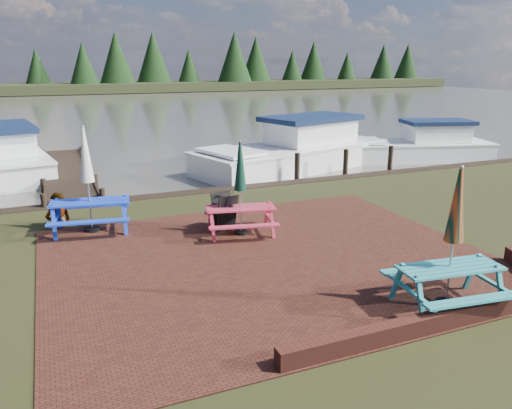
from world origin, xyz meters
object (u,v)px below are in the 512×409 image
object	(u,v)px
boat_near	(296,152)
boat_jetty	(5,158)
jetty	(67,172)
picnic_table_red	(240,203)
picnic_table_blue	(89,196)
person	(56,193)
boat_far	(423,147)
picnic_table_teal	(451,260)
chalkboard	(225,212)

from	to	relation	value
boat_near	boat_jetty	bearing A→B (deg)	55.79
boat_jetty	jetty	bearing A→B (deg)	-51.87
picnic_table_red	boat_near	xyz separation A→B (m)	(5.15, 7.13, -0.31)
picnic_table_blue	boat_near	xyz separation A→B (m)	(8.40, 5.53, -0.41)
boat_near	person	size ratio (longest dim) A/B	5.13
picnic_table_red	jetty	world-z (taller)	picnic_table_red
picnic_table_red	boat_far	bearing A→B (deg)	43.42
picnic_table_blue	person	distance (m)	1.04
jetty	picnic_table_teal	bearing A→B (deg)	-67.91
picnic_table_red	person	bearing A→B (deg)	162.27
boat_jetty	boat_far	bearing A→B (deg)	-22.51
picnic_table_red	picnic_table_blue	world-z (taller)	picnic_table_blue
picnic_table_teal	jetty	size ratio (longest dim) A/B	0.26
jetty	boat_near	world-z (taller)	boat_near
picnic_table_teal	boat_jetty	bearing A→B (deg)	123.32
chalkboard	person	xyz separation A→B (m)	(-3.74, 1.91, 0.39)
jetty	boat_jetty	xyz separation A→B (m)	(-2.11, 1.94, 0.33)
picnic_table_blue	jetty	world-z (taller)	picnic_table_blue
jetty	person	world-z (taller)	person
boat_far	chalkboard	bearing A→B (deg)	135.41
boat_jetty	boat_far	world-z (taller)	boat_jetty
person	jetty	bearing A→B (deg)	-110.77
chalkboard	jetty	size ratio (longest dim) A/B	0.10
boat_near	jetty	bearing A→B (deg)	63.77
boat_near	boat_far	world-z (taller)	boat_near
picnic_table_red	person	distance (m)	4.62
picnic_table_teal	boat_near	size ratio (longest dim) A/B	0.27
picnic_table_red	person	size ratio (longest dim) A/B	1.30
picnic_table_red	boat_jetty	distance (m)	11.94
person	chalkboard	bearing A→B (deg)	136.47
picnic_table_red	jetty	distance (m)	9.30
chalkboard	boat_jetty	xyz separation A→B (m)	(-5.38, 10.10, -0.03)
jetty	boat_jetty	bearing A→B (deg)	137.37
boat_far	person	world-z (taller)	person
picnic_table_blue	boat_jetty	xyz separation A→B (m)	(-2.37, 8.92, -0.45)
chalkboard	boat_far	bearing A→B (deg)	12.20
chalkboard	jetty	bearing A→B (deg)	95.49
picnic_table_red	picnic_table_blue	distance (m)	3.63
chalkboard	jetty	xyz separation A→B (m)	(-3.27, 8.15, -0.36)
picnic_table_blue	boat_far	world-z (taller)	picnic_table_blue
picnic_table_blue	picnic_table_red	bearing A→B (deg)	-16.85
picnic_table_red	boat_jetty	size ratio (longest dim) A/B	0.29
picnic_table_teal	boat_near	world-z (taller)	picnic_table_teal
chalkboard	jetty	world-z (taller)	chalkboard
picnic_table_blue	jetty	xyz separation A→B (m)	(-0.26, 6.98, -0.78)
chalkboard	boat_near	world-z (taller)	boat_near
chalkboard	boat_far	distance (m)	12.88
chalkboard	boat_jetty	size ratio (longest dim) A/B	0.12
picnic_table_red	boat_far	world-z (taller)	picnic_table_red
boat_jetty	boat_far	size ratio (longest dim) A/B	1.20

